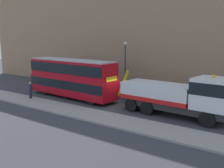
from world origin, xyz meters
name	(u,v)px	position (x,y,z in m)	size (l,w,h in m)	color
ground_plane	(121,106)	(0.00, 0.00, 0.00)	(120.00, 120.00, 0.00)	#38383D
near_kerb	(92,115)	(0.00, -4.20, 0.07)	(60.00, 2.80, 0.15)	gray
building_facade	(157,21)	(0.00, 7.06, 8.07)	(60.00, 1.50, 16.00)	#9E7A5B
recovery_tow_truck	(178,95)	(5.68, -0.23, 1.76)	(10.21, 3.14, 3.67)	#2D2D2D
double_decker_bus	(71,77)	(-6.20, -0.20, 2.23)	(11.15, 3.16, 4.06)	#B70C19
pedestrian_onlooker	(30,90)	(-8.88, -3.45, 0.99)	(0.38, 0.47, 1.71)	#232333
street_lamp	(125,63)	(-2.75, 4.87, 3.47)	(0.36, 0.36, 5.83)	#38383D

